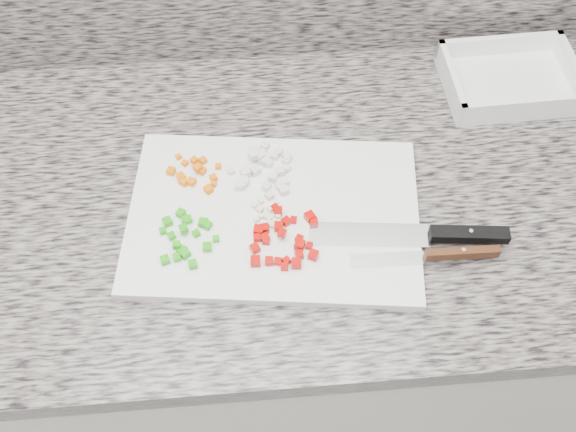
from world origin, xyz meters
TOP-DOWN VIEW (x-y plane):
  - cabinet at (0.00, 1.44)m, footprint 3.92×0.62m
  - countertop at (0.00, 1.44)m, footprint 3.96×0.64m
  - cutting_board at (0.08, 1.38)m, footprint 0.46×0.34m
  - carrot_pile at (-0.04, 1.46)m, footprint 0.08×0.08m
  - onion_pile at (0.07, 1.46)m, footprint 0.10×0.11m
  - green_pepper_pile at (-0.05, 1.35)m, footprint 0.09×0.10m
  - red_pepper_pile at (0.08, 1.33)m, footprint 0.10×0.11m
  - garlic_pile at (0.07, 1.38)m, footprint 0.04×0.05m
  - chef_knife at (0.31, 1.32)m, footprint 0.29×0.06m
  - paring_knife at (0.31, 1.29)m, footprint 0.21×0.02m
  - tray at (0.50, 1.62)m, footprint 0.23×0.17m

SIDE VIEW (x-z plane):
  - cabinet at x=0.00m, z-range 0.00..0.86m
  - countertop at x=0.00m, z-range 0.86..0.90m
  - cutting_board at x=0.08m, z-range 0.90..0.91m
  - tray at x=0.50m, z-range 0.89..0.94m
  - garlic_pile at x=0.07m, z-range 0.91..0.92m
  - chef_knife at x=0.31m, z-range 0.91..0.93m
  - carrot_pile at x=-0.04m, z-range 0.91..0.93m
  - red_pepper_pile at x=0.08m, z-range 0.91..0.93m
  - paring_knife at x=0.31m, z-range 0.91..0.93m
  - green_pepper_pile at x=-0.05m, z-range 0.91..0.93m
  - onion_pile at x=0.07m, z-range 0.91..0.93m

